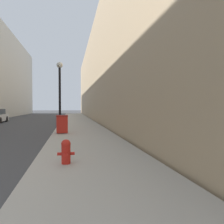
# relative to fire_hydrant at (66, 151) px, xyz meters

# --- Properties ---
(sidewalk_right) EXTENTS (3.79, 60.00, 0.13)m
(sidewalk_right) POSITION_rel_fire_hydrant_xyz_m (0.90, 16.03, -0.44)
(sidewalk_right) COLOR #ADA89E
(sidewalk_right) RESTS_ON ground
(building_right_stone) EXTENTS (12.00, 60.00, 12.08)m
(building_right_stone) POSITION_rel_fire_hydrant_xyz_m (8.90, 24.03, 5.54)
(building_right_stone) COLOR tan
(building_right_stone) RESTS_ON ground
(fire_hydrant) EXTENTS (0.50, 0.39, 0.71)m
(fire_hydrant) POSITION_rel_fire_hydrant_xyz_m (0.00, 0.00, 0.00)
(fire_hydrant) COLOR red
(fire_hydrant) RESTS_ON sidewalk_right
(trash_bin) EXTENTS (0.70, 0.64, 1.13)m
(trash_bin) POSITION_rel_fire_hydrant_xyz_m (-0.39, 7.51, 0.21)
(trash_bin) COLOR red
(trash_bin) RESTS_ON sidewalk_right
(lamppost) EXTENTS (0.45, 0.45, 5.02)m
(lamppost) POSITION_rel_fire_hydrant_xyz_m (-0.66, 10.40, 2.62)
(lamppost) COLOR black
(lamppost) RESTS_ON sidewalk_right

